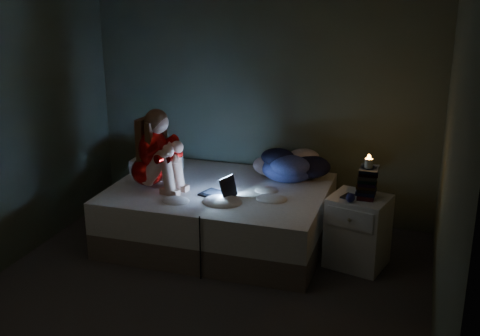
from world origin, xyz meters
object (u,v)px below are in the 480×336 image
at_px(phone, 348,197).
at_px(candle, 369,163).
at_px(woman, 147,148).
at_px(laptop, 217,185).
at_px(nightstand, 358,231).
at_px(bed, 219,214).

bearing_deg(phone, candle, 31.59).
xyz_separation_m(woman, laptop, (0.69, -0.02, -0.28)).
bearing_deg(phone, woman, -170.84).
bearing_deg(nightstand, phone, -138.62).
relative_size(woman, candle, 9.68).
distance_m(laptop, phone, 1.18).
height_order(laptop, phone, laptop).
height_order(candle, phone, candle).
height_order(nightstand, candle, candle).
xyz_separation_m(laptop, candle, (1.32, 0.13, 0.29)).
height_order(nightstand, phone, phone).
bearing_deg(phone, nightstand, 35.15).
bearing_deg(woman, nightstand, 14.36).
xyz_separation_m(bed, phone, (1.23, -0.15, 0.37)).
bearing_deg(laptop, bed, 121.91).
distance_m(bed, candle, 1.54).
distance_m(bed, laptop, 0.44).
xyz_separation_m(nightstand, candle, (0.05, 0.01, 0.63)).
height_order(bed, woman, woman).
relative_size(nightstand, phone, 4.60).
distance_m(bed, nightstand, 1.33).
height_order(woman, phone, woman).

